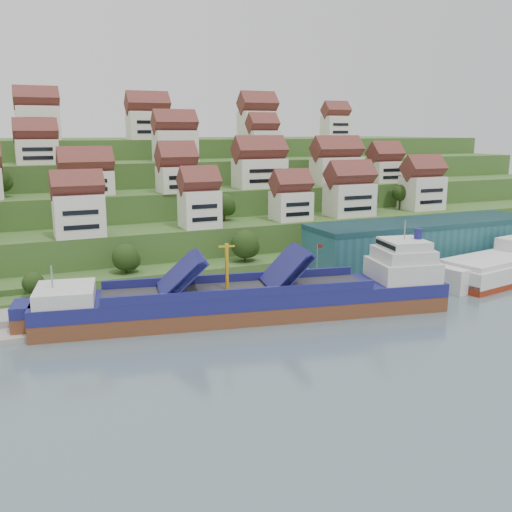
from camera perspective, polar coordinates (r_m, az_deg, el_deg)
name	(u,v)px	position (r m, az deg, el deg)	size (l,w,h in m)	color
ground	(259,315)	(107.30, 0.31, -5.91)	(300.00, 300.00, 0.00)	slate
quay	(313,280)	(128.52, 5.74, -2.36)	(180.00, 14.00, 2.20)	gray
hillside	(137,199)	(202.21, -11.80, 5.60)	(260.00, 128.00, 31.00)	#2D4C1E
hillside_village	(161,166)	(158.73, -9.44, 8.83)	(156.01, 63.82, 29.75)	white
hillside_trees	(136,210)	(139.03, -11.92, 4.57)	(140.70, 62.64, 31.61)	#233C14
warehouse	(423,241)	(146.82, 16.35, 1.50)	(60.00, 15.00, 10.00)	#22565C
flagpole	(318,260)	(122.02, 6.18, -0.37)	(1.28, 0.16, 8.00)	gray
cargo_ship	(259,300)	(105.69, 0.31, -4.38)	(76.28, 25.09, 16.69)	brown
second_ship	(503,268)	(143.15, 23.48, -1.07)	(34.83, 18.10, 9.61)	maroon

